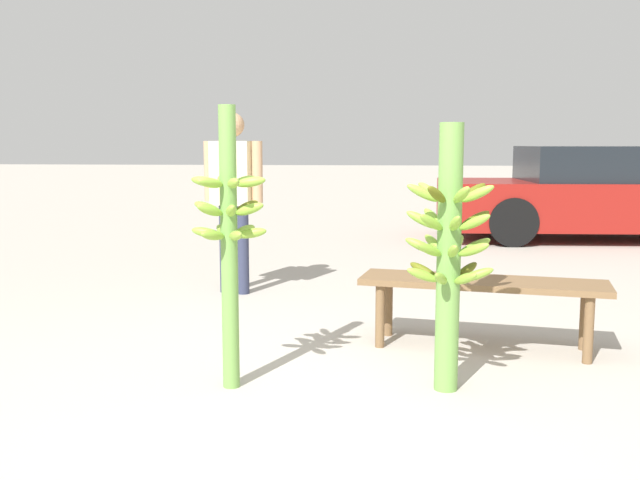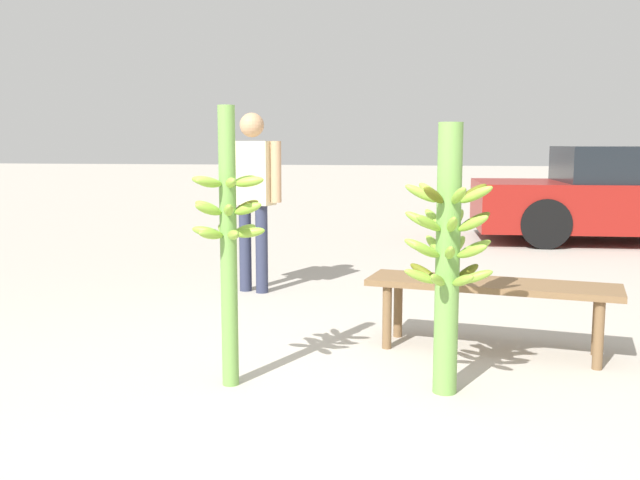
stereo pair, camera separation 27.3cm
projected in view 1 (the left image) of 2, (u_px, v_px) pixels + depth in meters
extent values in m
plane|color=#B2AA9E|center=(322.00, 414.00, 3.51)|extent=(80.00, 80.00, 0.00)
cylinder|color=#6B9E47|center=(229.00, 249.00, 3.80)|extent=(0.09, 0.09, 1.52)
ellipsoid|color=#84B238|center=(223.00, 181.00, 3.86)|extent=(0.12, 0.18, 0.08)
ellipsoid|color=#84B238|center=(206.00, 182.00, 3.77)|extent=(0.17, 0.06, 0.08)
ellipsoid|color=#84B238|center=(211.00, 183.00, 3.66)|extent=(0.14, 0.17, 0.08)
ellipsoid|color=#84B238|center=(233.00, 183.00, 3.64)|extent=(0.12, 0.18, 0.08)
ellipsoid|color=#84B238|center=(251.00, 182.00, 3.73)|extent=(0.17, 0.06, 0.08)
ellipsoid|color=#84B238|center=(245.00, 181.00, 3.84)|extent=(0.14, 0.17, 0.08)
ellipsoid|color=#84B238|center=(226.00, 207.00, 3.88)|extent=(0.10, 0.18, 0.10)
ellipsoid|color=#84B238|center=(208.00, 208.00, 3.80)|extent=(0.18, 0.08, 0.10)
ellipsoid|color=#84B238|center=(210.00, 210.00, 3.69)|extent=(0.15, 0.16, 0.10)
ellipsoid|color=#84B238|center=(231.00, 211.00, 3.65)|extent=(0.10, 0.18, 0.10)
ellipsoid|color=#84B238|center=(250.00, 209.00, 3.74)|extent=(0.18, 0.08, 0.10)
ellipsoid|color=#5D6216|center=(246.00, 207.00, 3.85)|extent=(0.15, 0.16, 0.10)
ellipsoid|color=#84B238|center=(236.00, 236.00, 3.68)|extent=(0.13, 0.17, 0.08)
ellipsoid|color=#84B238|center=(252.00, 233.00, 3.77)|extent=(0.17, 0.05, 0.08)
ellipsoid|color=#84B238|center=(244.00, 231.00, 3.88)|extent=(0.13, 0.17, 0.08)
ellipsoid|color=#84B238|center=(223.00, 230.00, 3.90)|extent=(0.13, 0.17, 0.08)
ellipsoid|color=#84B238|center=(207.00, 233.00, 3.80)|extent=(0.17, 0.05, 0.08)
ellipsoid|color=#84B238|center=(213.00, 235.00, 3.69)|extent=(0.13, 0.17, 0.08)
cylinder|color=#6B9E47|center=(449.00, 259.00, 3.76)|extent=(0.13, 0.13, 1.43)
ellipsoid|color=#84B238|center=(462.00, 195.00, 3.58)|extent=(0.11, 0.19, 0.13)
ellipsoid|color=#84B238|center=(477.00, 194.00, 3.65)|extent=(0.19, 0.11, 0.13)
ellipsoid|color=#5D6216|center=(472.00, 192.00, 3.78)|extent=(0.19, 0.14, 0.13)
ellipsoid|color=#84B238|center=(452.00, 191.00, 3.85)|extent=(0.07, 0.19, 0.13)
ellipsoid|color=#84B238|center=(430.00, 192.00, 3.83)|extent=(0.17, 0.17, 0.13)
ellipsoid|color=#84B238|center=(423.00, 193.00, 3.71)|extent=(0.19, 0.07, 0.13)
ellipsoid|color=#5D6216|center=(437.00, 194.00, 3.60)|extent=(0.15, 0.18, 0.13)
ellipsoid|color=#84B238|center=(475.00, 222.00, 3.65)|extent=(0.19, 0.14, 0.13)
ellipsoid|color=#5D6216|center=(475.00, 220.00, 3.77)|extent=(0.19, 0.11, 0.13)
ellipsoid|color=#84B238|center=(456.00, 218.00, 3.86)|extent=(0.11, 0.19, 0.13)
ellipsoid|color=#84B238|center=(434.00, 218.00, 3.86)|extent=(0.14, 0.19, 0.13)
ellipsoid|color=#84B238|center=(422.00, 220.00, 3.76)|extent=(0.19, 0.07, 0.13)
ellipsoid|color=#84B238|center=(431.00, 222.00, 3.64)|extent=(0.17, 0.17, 0.13)
ellipsoid|color=#84B238|center=(455.00, 223.00, 3.59)|extent=(0.07, 0.19, 0.13)
ellipsoid|color=#84B238|center=(421.00, 246.00, 3.79)|extent=(0.20, 0.08, 0.12)
ellipsoid|color=#84B238|center=(429.00, 250.00, 3.67)|extent=(0.18, 0.16, 0.12)
ellipsoid|color=#84B238|center=(453.00, 251.00, 3.61)|extent=(0.06, 0.19, 0.12)
ellipsoid|color=#84B238|center=(474.00, 250.00, 3.66)|extent=(0.18, 0.15, 0.12)
ellipsoid|color=#84B238|center=(475.00, 246.00, 3.78)|extent=(0.20, 0.10, 0.12)
ellipsoid|color=#84B238|center=(457.00, 244.00, 3.88)|extent=(0.12, 0.19, 0.12)
ellipsoid|color=#84B238|center=(434.00, 244.00, 3.88)|extent=(0.14, 0.19, 0.12)
ellipsoid|color=#5D6216|center=(466.00, 271.00, 3.86)|extent=(0.17, 0.17, 0.11)
ellipsoid|color=#84B238|center=(443.00, 269.00, 3.92)|extent=(0.07, 0.19, 0.11)
ellipsoid|color=#5D6216|center=(424.00, 271.00, 3.86)|extent=(0.19, 0.14, 0.11)
ellipsoid|color=#84B238|center=(423.00, 275.00, 3.74)|extent=(0.20, 0.11, 0.11)
ellipsoid|color=#84B238|center=(441.00, 279.00, 3.64)|extent=(0.11, 0.20, 0.11)
ellipsoid|color=#84B238|center=(465.00, 279.00, 3.64)|extent=(0.14, 0.19, 0.11)
ellipsoid|color=#84B238|center=(476.00, 275.00, 3.74)|extent=(0.20, 0.07, 0.11)
cylinder|color=#2D334C|center=(226.00, 249.00, 6.33)|extent=(0.14, 0.14, 0.78)
cylinder|color=#2D334C|center=(243.00, 250.00, 6.26)|extent=(0.14, 0.14, 0.78)
cube|color=beige|center=(233.00, 173.00, 6.21)|extent=(0.42, 0.29, 0.56)
cylinder|color=tan|center=(209.00, 171.00, 6.30)|extent=(0.12, 0.12, 0.53)
cylinder|color=tan|center=(257.00, 172.00, 6.11)|extent=(0.12, 0.12, 0.53)
sphere|color=tan|center=(232.00, 125.00, 6.15)|extent=(0.21, 0.21, 0.21)
cube|color=brown|center=(483.00, 283.00, 4.57)|extent=(1.61, 0.70, 0.04)
cylinder|color=brown|center=(388.00, 306.00, 4.92)|extent=(0.06, 0.06, 0.41)
cylinder|color=brown|center=(584.00, 318.00, 4.57)|extent=(0.06, 0.06, 0.41)
cylinder|color=brown|center=(380.00, 316.00, 4.63)|extent=(0.06, 0.06, 0.41)
cylinder|color=brown|center=(589.00, 330.00, 4.28)|extent=(0.06, 0.06, 0.41)
cube|color=maroon|center=(596.00, 204.00, 9.84)|extent=(4.24, 1.89, 0.63)
cube|color=black|center=(610.00, 164.00, 9.76)|extent=(2.36, 1.67, 0.47)
cylinder|color=black|center=(513.00, 222.00, 9.16)|extent=(0.64, 0.23, 0.63)
cylinder|color=black|center=(490.00, 211.00, 10.70)|extent=(0.64, 0.23, 0.63)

